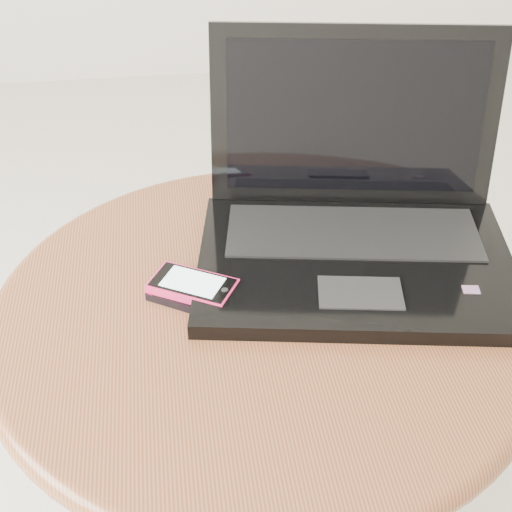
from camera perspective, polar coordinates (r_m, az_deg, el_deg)
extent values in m
cylinder|color=#582413|center=(1.08, 0.38, -14.44)|extent=(0.11, 0.11, 0.47)
cylinder|color=brown|center=(0.90, 0.45, -4.29)|extent=(0.64, 0.64, 0.03)
torus|color=brown|center=(0.90, 0.45, -4.29)|extent=(0.67, 0.67, 0.03)
cube|color=black|center=(0.94, 7.75, -0.63)|extent=(0.44, 0.34, 0.02)
cube|color=black|center=(0.98, 7.57, 1.85)|extent=(0.35, 0.18, 0.00)
cube|color=black|center=(0.88, 8.16, -2.86)|extent=(0.11, 0.08, 0.00)
cube|color=red|center=(0.91, 16.46, -2.54)|extent=(0.02, 0.02, 0.00)
cube|color=black|center=(1.01, 7.67, 10.73)|extent=(0.39, 0.11, 0.24)
cube|color=black|center=(1.01, 7.70, 10.65)|extent=(0.35, 0.09, 0.20)
cube|color=black|center=(0.89, -4.03, -3.04)|extent=(0.14, 0.13, 0.01)
cube|color=#B40047|center=(0.91, -7.27, -1.77)|extent=(0.04, 0.06, 0.00)
cube|color=#D32256|center=(0.89, -4.96, -2.35)|extent=(0.12, 0.10, 0.01)
cube|color=black|center=(0.89, -4.98, -2.06)|extent=(0.11, 0.09, 0.00)
cube|color=silver|center=(0.89, -4.98, -2.02)|extent=(0.08, 0.07, 0.00)
cylinder|color=black|center=(0.87, -2.46, -2.66)|extent=(0.01, 0.01, 0.00)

